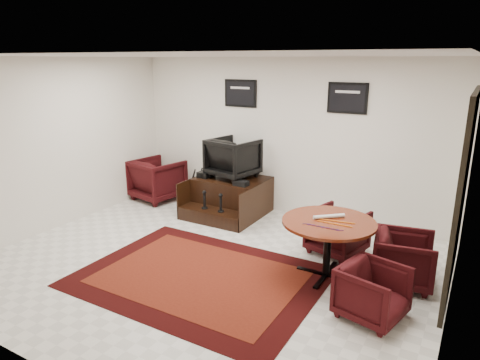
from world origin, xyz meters
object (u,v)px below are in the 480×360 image
at_px(armchair_side, 157,177).
at_px(table_chair_back, 338,229).
at_px(shine_chair, 233,156).
at_px(meeting_table, 329,228).
at_px(table_chair_window, 404,257).
at_px(table_chair_corner, 373,290).
at_px(shine_podium, 230,197).

bearing_deg(armchair_side, table_chair_back, -178.62).
relative_size(shine_chair, armchair_side, 0.89).
height_order(meeting_table, table_chair_back, meeting_table).
relative_size(table_chair_window, table_chair_corner, 1.09).
bearing_deg(shine_chair, shine_podium, 100.52).
height_order(shine_podium, table_chair_window, table_chair_window).
relative_size(meeting_table, table_chair_back, 1.62).
height_order(shine_chair, table_chair_back, shine_chair).
bearing_deg(shine_podium, armchair_side, -179.53).
relative_size(shine_podium, table_chair_window, 1.79).
distance_m(meeting_table, table_chair_back, 0.84).
bearing_deg(shine_chair, meeting_table, 156.81).
bearing_deg(meeting_table, armchair_side, 160.72).
bearing_deg(table_chair_corner, meeting_table, 62.39).
xyz_separation_m(table_chair_back, table_chair_corner, (0.84, -1.42, -0.03)).
distance_m(table_chair_window, table_chair_corner, 0.97).
xyz_separation_m(shine_chair, table_chair_corner, (3.08, -2.21, -0.72)).
distance_m(shine_podium, meeting_table, 2.77).
height_order(table_chair_back, table_chair_window, table_chair_back).
bearing_deg(meeting_table, table_chair_window, 19.03).
height_order(table_chair_window, table_chair_corner, table_chair_window).
height_order(armchair_side, table_chair_window, armchair_side).
height_order(shine_podium, meeting_table, meeting_table).
bearing_deg(shine_chair, table_chair_back, 171.07).
distance_m(table_chair_back, table_chair_window, 1.10).
bearing_deg(table_chair_back, shine_chair, -4.34).
bearing_deg(table_chair_corner, shine_chair, 67.99).
distance_m(shine_podium, table_chair_window, 3.43).
xyz_separation_m(shine_chair, armchair_side, (-1.70, -0.15, -0.60)).
relative_size(armchair_side, table_chair_window, 1.24).
relative_size(shine_chair, table_chair_corner, 1.20).
bearing_deg(armchair_side, shine_chair, -164.29).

